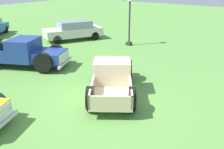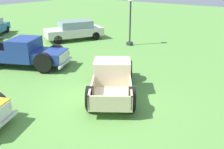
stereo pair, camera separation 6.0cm
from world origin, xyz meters
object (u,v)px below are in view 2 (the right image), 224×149
object	(u,v)px
pickup_truck_foreground	(112,76)
lamp_post_far	(130,19)
sedan_distant_a	(74,30)
pickup_truck_behind_left	(26,53)

from	to	relation	value
pickup_truck_foreground	lamp_post_far	distance (m)	8.40
pickup_truck_foreground	sedan_distant_a	world-z (taller)	sedan_distant_a
pickup_truck_foreground	sedan_distant_a	distance (m)	10.47
pickup_truck_foreground	pickup_truck_behind_left	distance (m)	5.92
pickup_truck_foreground	pickup_truck_behind_left	size ratio (longest dim) A/B	0.86
pickup_truck_behind_left	sedan_distant_a	bearing A→B (deg)	21.94
pickup_truck_behind_left	sedan_distant_a	xyz separation A→B (m)	(6.42, 2.59, 0.02)
sedan_distant_a	lamp_post_far	xyz separation A→B (m)	(1.23, -4.61, 1.13)
sedan_distant_a	lamp_post_far	bearing A→B (deg)	-75.07
sedan_distant_a	pickup_truck_foreground	bearing A→B (deg)	-125.75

